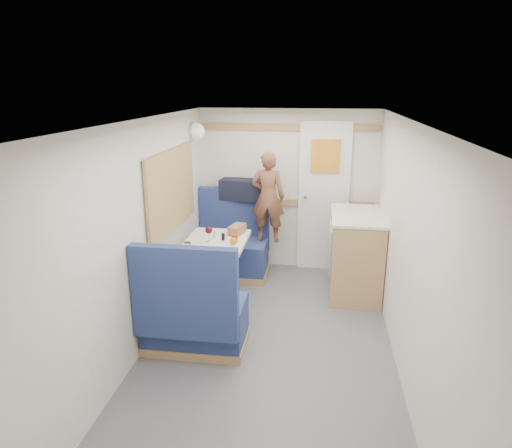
% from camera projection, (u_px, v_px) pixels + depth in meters
% --- Properties ---
extents(floor, '(4.50, 4.50, 0.00)m').
position_uv_depth(floor, '(265.00, 364.00, 3.86)').
color(floor, '#515156').
rests_on(floor, ground).
extents(ceiling, '(4.50, 4.50, 0.00)m').
position_uv_depth(ceiling, '(267.00, 123.00, 3.28)').
color(ceiling, silver).
rests_on(ceiling, wall_back).
extents(wall_back, '(2.20, 0.02, 2.00)m').
position_uv_depth(wall_back, '(287.00, 191.00, 5.70)').
color(wall_back, silver).
rests_on(wall_back, floor).
extents(wall_left, '(0.02, 4.50, 2.00)m').
position_uv_depth(wall_left, '(132.00, 247.00, 3.72)').
color(wall_left, silver).
rests_on(wall_left, floor).
extents(wall_right, '(0.02, 4.50, 2.00)m').
position_uv_depth(wall_right, '(411.00, 261.00, 3.42)').
color(wall_right, silver).
rests_on(wall_right, floor).
extents(oak_trim_low, '(2.15, 0.02, 0.08)m').
position_uv_depth(oak_trim_low, '(287.00, 203.00, 5.73)').
color(oak_trim_low, olive).
rests_on(oak_trim_low, wall_back).
extents(oak_trim_high, '(2.15, 0.02, 0.08)m').
position_uv_depth(oak_trim_high, '(289.00, 127.00, 5.45)').
color(oak_trim_high, olive).
rests_on(oak_trim_high, wall_back).
extents(side_window, '(0.04, 1.30, 0.72)m').
position_uv_depth(side_window, '(172.00, 190.00, 4.59)').
color(side_window, '#B1B99D').
rests_on(side_window, wall_left).
extents(rear_door, '(0.62, 0.12, 1.86)m').
position_uv_depth(rear_door, '(324.00, 194.00, 5.62)').
color(rear_door, white).
rests_on(rear_door, wall_back).
extents(dinette_table, '(0.62, 0.92, 0.72)m').
position_uv_depth(dinette_table, '(215.00, 256.00, 4.73)').
color(dinette_table, white).
rests_on(dinette_table, floor).
extents(bench_far, '(0.90, 0.59, 1.05)m').
position_uv_depth(bench_far, '(231.00, 251.00, 5.63)').
color(bench_far, navy).
rests_on(bench_far, floor).
extents(bench_near, '(0.90, 0.59, 1.05)m').
position_uv_depth(bench_near, '(193.00, 319.00, 3.99)').
color(bench_near, navy).
rests_on(bench_near, floor).
extents(ledge, '(0.90, 0.14, 0.04)m').
position_uv_depth(ledge, '(235.00, 201.00, 5.70)').
color(ledge, olive).
rests_on(ledge, bench_far).
extents(dome_light, '(0.20, 0.20, 0.20)m').
position_uv_depth(dome_light, '(196.00, 132.00, 5.24)').
color(dome_light, white).
rests_on(dome_light, wall_left).
extents(galley_counter, '(0.57, 0.92, 0.92)m').
position_uv_depth(galley_counter, '(355.00, 253.00, 5.08)').
color(galley_counter, olive).
rests_on(galley_counter, floor).
extents(person, '(0.40, 0.27, 1.09)m').
position_uv_depth(person, '(268.00, 197.00, 5.39)').
color(person, brown).
rests_on(person, bench_far).
extents(duffel_bag, '(0.55, 0.32, 0.25)m').
position_uv_depth(duffel_bag, '(242.00, 189.00, 5.65)').
color(duffel_bag, black).
rests_on(duffel_bag, ledge).
extents(tray, '(0.38, 0.43, 0.02)m').
position_uv_depth(tray, '(221.00, 244.00, 4.60)').
color(tray, white).
rests_on(tray, dinette_table).
extents(orange_fruit, '(0.07, 0.07, 0.07)m').
position_uv_depth(orange_fruit, '(233.00, 241.00, 4.54)').
color(orange_fruit, orange).
rests_on(orange_fruit, tray).
extents(cheese_block, '(0.10, 0.07, 0.03)m').
position_uv_depth(cheese_block, '(214.00, 250.00, 4.34)').
color(cheese_block, '#F5DD8D').
rests_on(cheese_block, tray).
extents(wine_glass, '(0.08, 0.08, 0.17)m').
position_uv_depth(wine_glass, '(209.00, 231.00, 4.64)').
color(wine_glass, white).
rests_on(wine_glass, dinette_table).
extents(tumbler_left, '(0.07, 0.07, 0.11)m').
position_uv_depth(tumbler_left, '(188.00, 248.00, 4.36)').
color(tumbler_left, white).
rests_on(tumbler_left, dinette_table).
extents(beer_glass, '(0.06, 0.06, 0.10)m').
position_uv_depth(beer_glass, '(235.00, 239.00, 4.62)').
color(beer_glass, '#954415').
rests_on(beer_glass, dinette_table).
extents(pepper_grinder, '(0.04, 0.04, 0.09)m').
position_uv_depth(pepper_grinder, '(223.00, 238.00, 4.67)').
color(pepper_grinder, black).
rests_on(pepper_grinder, dinette_table).
extents(salt_grinder, '(0.04, 0.04, 0.09)m').
position_uv_depth(salt_grinder, '(215.00, 234.00, 4.77)').
color(salt_grinder, silver).
rests_on(salt_grinder, dinette_table).
extents(bread_loaf, '(0.18, 0.25, 0.10)m').
position_uv_depth(bread_loaf, '(237.00, 229.00, 4.93)').
color(bread_loaf, brown).
rests_on(bread_loaf, dinette_table).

